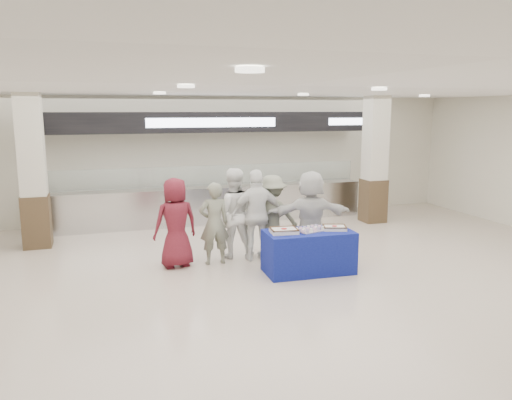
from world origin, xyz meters
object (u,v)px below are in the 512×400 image
object	(u,v)px
soldier_b	(272,216)
chef_tall	(233,213)
civilian_maroon	(176,223)
display_table	(309,252)
soldier_a	(214,223)
civilian_white	(310,216)
cupcake_tray	(310,229)
sheet_cake_left	(284,230)
sheet_cake_right	(335,227)
chef_short	(257,215)

from	to	relation	value
soldier_b	chef_tall	bearing A→B (deg)	10.41
civilian_maroon	soldier_b	xyz separation A→B (m)	(1.91, 0.13, -0.02)
display_table	chef_tall	world-z (taller)	chef_tall
chef_tall	soldier_a	bearing A→B (deg)	45.65
display_table	civilian_white	size ratio (longest dim) A/B	0.89
display_table	civilian_maroon	xyz separation A→B (m)	(-2.19, 1.04, 0.45)
civilian_maroon	cupcake_tray	bearing A→B (deg)	144.46
sheet_cake_left	sheet_cake_right	bearing A→B (deg)	-2.75
civilian_maroon	chef_tall	distance (m)	1.19
chef_tall	civilian_white	world-z (taller)	chef_tall
soldier_b	civilian_white	world-z (taller)	civilian_white
cupcake_tray	civilian_white	size ratio (longest dim) A/B	0.31
sheet_cake_left	chef_short	xyz separation A→B (m)	(-0.17, 1.00, 0.08)
sheet_cake_right	civilian_white	size ratio (longest dim) A/B	0.27
display_table	sheet_cake_left	distance (m)	0.63
civilian_maroon	chef_tall	bearing A→B (deg)	-175.97
sheet_cake_right	cupcake_tray	xyz separation A→B (m)	(-0.46, 0.04, -0.01)
sheet_cake_left	civilian_white	size ratio (longest dim) A/B	0.28
chef_tall	chef_short	size ratio (longest dim) A/B	1.00
sheet_cake_right	soldier_b	bearing A→B (deg)	122.23
civilian_maroon	chef_short	size ratio (longest dim) A/B	0.95
soldier_a	cupcake_tray	bearing A→B (deg)	146.02
sheet_cake_right	civilian_maroon	distance (m)	2.87
soldier_b	civilian_white	size ratio (longest dim) A/B	0.92
civilian_white	sheet_cake_left	bearing A→B (deg)	49.52
chef_tall	soldier_b	world-z (taller)	chef_tall
soldier_a	chef_tall	xyz separation A→B (m)	(0.45, 0.33, 0.10)
sheet_cake_right	chef_tall	size ratio (longest dim) A/B	0.27
sheet_cake_right	chef_tall	distance (m)	2.04
cupcake_tray	civilian_white	bearing A→B (deg)	65.52
cupcake_tray	chef_tall	bearing A→B (deg)	128.14
civilian_maroon	soldier_b	bearing A→B (deg)	173.61
soldier_a	soldier_b	world-z (taller)	soldier_b
sheet_cake_left	soldier_b	distance (m)	1.17
soldier_b	civilian_maroon	bearing A→B (deg)	26.76
cupcake_tray	soldier_b	xyz separation A→B (m)	(-0.30, 1.17, 0.02)
cupcake_tray	civilian_maroon	world-z (taller)	civilian_maroon
soldier_a	chef_short	distance (m)	0.85
chef_tall	cupcake_tray	bearing A→B (deg)	137.16
sheet_cake_right	soldier_b	size ratio (longest dim) A/B	0.30
sheet_cake_left	civilian_maroon	distance (m)	2.00
sheet_cake_left	chef_tall	distance (m)	1.44
sheet_cake_left	chef_short	distance (m)	1.02
chef_short	cupcake_tray	bearing A→B (deg)	124.33
chef_tall	display_table	bearing A→B (deg)	136.63
civilian_maroon	chef_short	xyz separation A→B (m)	(1.55, -0.02, 0.05)
cupcake_tray	soldier_a	xyz separation A→B (m)	(-1.49, 1.00, -0.01)
sheet_cake_left	soldier_a	world-z (taller)	soldier_a
display_table	soldier_b	world-z (taller)	soldier_b
cupcake_tray	chef_short	world-z (taller)	chef_short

